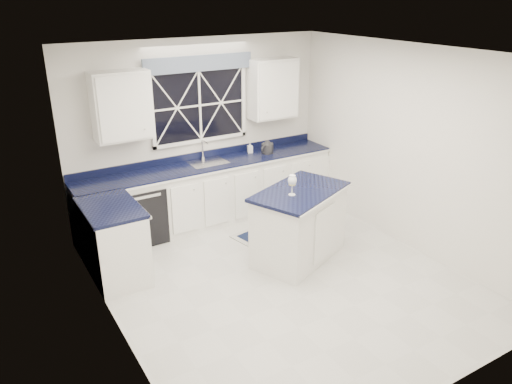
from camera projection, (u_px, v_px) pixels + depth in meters
ground at (282, 279)px, 6.13m from camera, size 4.50×4.50×0.00m
back_wall at (200, 131)px, 7.41m from camera, size 4.00×0.10×2.70m
base_cabinets at (195, 202)px, 7.22m from camera, size 3.99×1.60×0.90m
countertop at (210, 164)px, 7.33m from camera, size 3.98×0.64×0.04m
dishwasher at (140, 212)px, 6.99m from camera, size 0.60×0.58×0.82m
window at (200, 100)px, 7.19m from camera, size 1.65×0.09×1.26m
upper_cabinets at (203, 96)px, 7.06m from camera, size 3.10×0.34×0.90m
faucet at (203, 149)px, 7.42m from camera, size 0.05×0.20×0.30m
island at (299, 224)px, 6.46m from camera, size 1.49×1.21×0.96m
rug at (284, 232)px, 7.32m from camera, size 1.53×1.10×0.02m
kettle at (267, 147)px, 7.73m from camera, size 0.29×0.24×0.22m
wine_glass at (292, 181)px, 6.07m from camera, size 0.11×0.11×0.26m
soap_bottle at (250, 148)px, 7.76m from camera, size 0.09×0.09×0.17m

